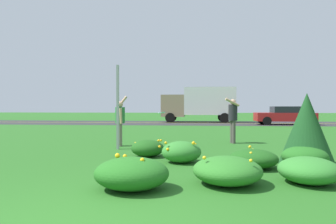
{
  "coord_description": "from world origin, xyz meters",
  "views": [
    {
      "loc": [
        1.38,
        -3.07,
        1.38
      ],
      "look_at": [
        0.35,
        7.71,
        1.21
      ],
      "focal_mm": 31.64,
      "sensor_mm": 36.0,
      "label": 1
    }
  ],
  "objects_px": {
    "sign_post_near_path": "(118,107)",
    "box_truck_tan": "(200,103)",
    "car_red_center_left": "(285,115)",
    "person_catcher_dark_shirt": "(233,117)",
    "person_thrower_green_shirt": "(120,119)",
    "frisbee_pale_blue": "(162,113)"
  },
  "relations": [
    {
      "from": "person_catcher_dark_shirt",
      "to": "frisbee_pale_blue",
      "type": "bearing_deg",
      "value": -164.73
    },
    {
      "from": "person_catcher_dark_shirt",
      "to": "frisbee_pale_blue",
      "type": "relative_size",
      "value": 6.41
    },
    {
      "from": "sign_post_near_path",
      "to": "frisbee_pale_blue",
      "type": "relative_size",
      "value": 10.25
    },
    {
      "from": "person_thrower_green_shirt",
      "to": "person_catcher_dark_shirt",
      "type": "xyz_separation_m",
      "value": [
        4.1,
        1.2,
        0.06
      ]
    },
    {
      "from": "person_thrower_green_shirt",
      "to": "person_catcher_dark_shirt",
      "type": "distance_m",
      "value": 4.27
    },
    {
      "from": "sign_post_near_path",
      "to": "box_truck_tan",
      "type": "distance_m",
      "value": 18.27
    },
    {
      "from": "person_thrower_green_shirt",
      "to": "box_truck_tan",
      "type": "height_order",
      "value": "box_truck_tan"
    },
    {
      "from": "person_thrower_green_shirt",
      "to": "frisbee_pale_blue",
      "type": "relative_size",
      "value": 6.65
    },
    {
      "from": "person_catcher_dark_shirt",
      "to": "frisbee_pale_blue",
      "type": "height_order",
      "value": "person_catcher_dark_shirt"
    },
    {
      "from": "frisbee_pale_blue",
      "to": "box_truck_tan",
      "type": "distance_m",
      "value": 16.85
    },
    {
      "from": "sign_post_near_path",
      "to": "frisbee_pale_blue",
      "type": "bearing_deg",
      "value": 44.12
    },
    {
      "from": "sign_post_near_path",
      "to": "car_red_center_left",
      "type": "height_order",
      "value": "sign_post_near_path"
    },
    {
      "from": "frisbee_pale_blue",
      "to": "sign_post_near_path",
      "type": "bearing_deg",
      "value": -135.88
    },
    {
      "from": "sign_post_near_path",
      "to": "person_catcher_dark_shirt",
      "type": "height_order",
      "value": "sign_post_near_path"
    },
    {
      "from": "box_truck_tan",
      "to": "car_red_center_left",
      "type": "bearing_deg",
      "value": -26.3
    },
    {
      "from": "person_thrower_green_shirt",
      "to": "car_red_center_left",
      "type": "height_order",
      "value": "person_thrower_green_shirt"
    },
    {
      "from": "frisbee_pale_blue",
      "to": "box_truck_tan",
      "type": "xyz_separation_m",
      "value": [
        1.58,
        16.77,
        0.62
      ]
    },
    {
      "from": "sign_post_near_path",
      "to": "box_truck_tan",
      "type": "xyz_separation_m",
      "value": [
        2.88,
        18.03,
        0.42
      ]
    },
    {
      "from": "car_red_center_left",
      "to": "box_truck_tan",
      "type": "bearing_deg",
      "value": 153.7
    },
    {
      "from": "car_red_center_left",
      "to": "person_catcher_dark_shirt",
      "type": "bearing_deg",
      "value": -113.74
    },
    {
      "from": "person_thrower_green_shirt",
      "to": "car_red_center_left",
      "type": "relative_size",
      "value": 0.4
    },
    {
      "from": "sign_post_near_path",
      "to": "box_truck_tan",
      "type": "bearing_deg",
      "value": 80.92
    }
  ]
}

